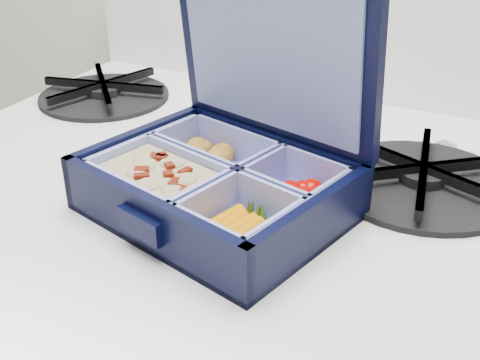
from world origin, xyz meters
The scene contains 4 objects.
bento_box centered at (0.08, 1.61, 0.99)m, with size 0.20×0.16×0.05m, color black, non-canonical shape.
burner_grate centered at (0.23, 1.73, 0.98)m, with size 0.17×0.17×0.03m, color black.
burner_grate_rear centered at (-0.18, 1.79, 0.98)m, with size 0.16×0.16×0.02m, color black.
fork centered at (0.19, 1.74, 0.97)m, with size 0.02×0.16×0.01m, color #B7B7B7, non-canonical shape.
Camera 1 is at (0.29, 1.22, 1.24)m, focal length 45.00 mm.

